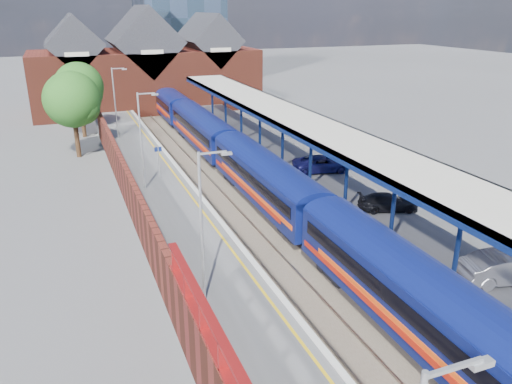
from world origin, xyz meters
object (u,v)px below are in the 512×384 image
platform_sign (159,157)px  lamp_post_c (143,135)px  lamp_post_d (116,99)px  lamp_post_b (204,219)px  parked_car_dark (388,202)px  parked_car_silver (507,268)px  parked_car_blue (322,164)px  train (229,148)px

platform_sign → lamp_post_c: bearing=-124.3°
lamp_post_d → platform_sign: 14.25m
lamp_post_b → parked_car_dark: lamp_post_b is taller
parked_car_silver → parked_car_blue: parked_car_silver is taller
lamp_post_d → parked_car_blue: size_ratio=1.49×
parked_car_dark → parked_car_blue: size_ratio=0.82×
parked_car_blue → train: bearing=58.9°
lamp_post_c → parked_car_silver: 24.38m
parked_car_silver → lamp_post_b: bearing=87.8°
lamp_post_b → parked_car_dark: 15.59m
lamp_post_c → parked_car_dark: lamp_post_c is taller
train → platform_sign: size_ratio=26.37×
lamp_post_c → parked_car_silver: lamp_post_c is taller
lamp_post_c → platform_sign: bearing=55.7°
lamp_post_d → train: bearing=-56.1°
parked_car_silver → parked_car_dark: size_ratio=1.17×
lamp_post_d → parked_car_silver: lamp_post_d is taller
platform_sign → train: bearing=19.4°
lamp_post_c → lamp_post_d: (0.00, 16.00, 0.00)m
lamp_post_d → parked_car_blue: 22.35m
lamp_post_b → parked_car_silver: size_ratio=1.54×
lamp_post_b → parked_car_silver: (13.93, -3.74, -3.25)m
train → parked_car_silver: 24.79m
parked_car_dark → platform_sign: bearing=64.9°
lamp_post_c → parked_car_silver: bearing=-54.8°
lamp_post_d → parked_car_dark: (13.99, -26.04, -3.43)m
lamp_post_b → parked_car_silver: lamp_post_b is taller
lamp_post_c → lamp_post_d: size_ratio=1.00×
lamp_post_d → platform_sign: (1.36, -14.00, -2.30)m
train → lamp_post_b: bearing=-111.2°
lamp_post_b → parked_car_dark: size_ratio=1.81×
lamp_post_c → parked_car_blue: lamp_post_c is taller
parked_car_silver → parked_car_dark: bearing=12.5°
lamp_post_b → lamp_post_d: same height
lamp_post_b → platform_sign: (1.36, 18.00, -2.30)m
platform_sign → parked_car_silver: bearing=-60.0°
parked_car_dark → lamp_post_c: bearing=72.9°
train → lamp_post_c: size_ratio=9.42×
train → parked_car_dark: size_ratio=17.01×
platform_sign → parked_car_dark: size_ratio=0.65×
train → lamp_post_b: 21.94m
train → parked_car_dark: train is taller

